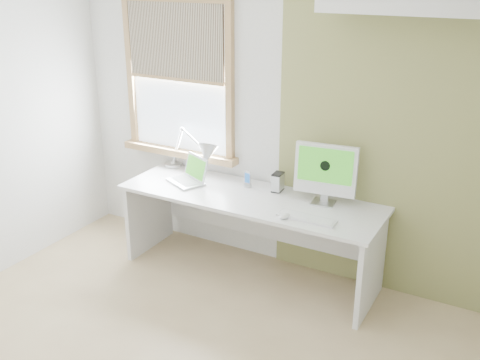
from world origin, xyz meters
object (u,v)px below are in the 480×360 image
Objects in this scene: desk at (253,215)px; imac at (326,171)px; desk_lamp at (200,154)px; external_drive at (278,182)px; laptop at (190,176)px.

imac reaches higher than desk.
desk_lamp is 1.18m from imac.
external_drive is (0.15, 0.15, 0.27)m from desk.
imac is at bearing 6.55° from laptop.
laptop is 0.78m from external_drive.
imac reaches higher than external_drive.
external_drive is at bearing 13.48° from laptop.
external_drive is (0.76, 0.18, 0.02)m from laptop.
desk is at bearing -12.25° from desk_lamp.
desk_lamp is 4.34× the size of external_drive.
imac is (1.18, -0.02, 0.06)m from desk_lamp.
desk_lamp is 0.22m from laptop.
external_drive reaches higher than desk.
desk is at bearing -135.16° from external_drive.
desk is at bearing 2.85° from laptop.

